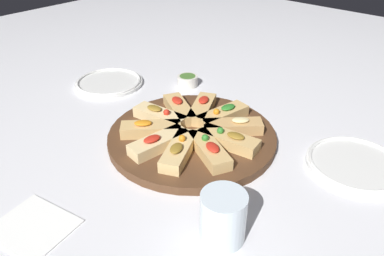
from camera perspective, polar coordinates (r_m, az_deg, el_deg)
ground_plane at (r=0.94m, az=0.00°, el=-1.83°), size 3.00×3.00×0.00m
serving_board at (r=0.94m, az=0.00°, el=-1.28°), size 0.42×0.42×0.02m
focaccia_slice_0 at (r=0.84m, az=-1.98°, el=-3.40°), size 0.10×0.15×0.04m
focaccia_slice_1 at (r=0.85m, az=2.61°, el=-3.27°), size 0.15×0.11×0.04m
focaccia_slice_2 at (r=0.88m, az=5.58°, el=-1.79°), size 0.15×0.07×0.04m
focaccia_slice_3 at (r=0.93m, az=6.27°, el=0.24°), size 0.14×0.14×0.04m
focaccia_slice_4 at (r=0.98m, az=4.70°, el=1.99°), size 0.07×0.15×0.04m
focaccia_slice_5 at (r=1.01m, az=1.54°, el=2.99°), size 0.11×0.15×0.04m
focaccia_slice_6 at (r=1.01m, az=-1.97°, el=2.92°), size 0.15×0.11×0.04m
focaccia_slice_7 at (r=0.98m, az=-4.91°, el=1.85°), size 0.15×0.06×0.04m
focaccia_slice_8 at (r=0.92m, az=-6.33°, el=-0.14°), size 0.14×0.14×0.04m
focaccia_slice_9 at (r=0.87m, az=-5.12°, el=-2.23°), size 0.07×0.15×0.04m
plate_left at (r=1.26m, az=-12.53°, el=6.83°), size 0.22×0.22×0.02m
plate_right at (r=0.93m, az=23.64°, el=-4.98°), size 0.22×0.22×0.02m
water_glass at (r=0.67m, az=4.75°, el=-13.39°), size 0.08×0.08×0.10m
napkin_stack at (r=0.77m, az=-23.06°, el=-13.62°), size 0.16×0.14×0.01m
dipping_bowl at (r=1.21m, az=-0.68°, el=7.27°), size 0.07×0.07×0.03m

